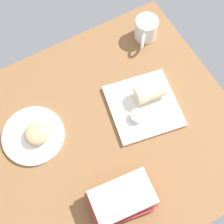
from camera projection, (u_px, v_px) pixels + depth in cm
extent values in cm
cube|color=brown|center=(92.00, 142.00, 120.87)|extent=(110.00, 90.00, 4.00)
cylinder|color=white|center=(33.00, 135.00, 119.01)|extent=(23.06, 23.06, 1.40)
ellipsoid|color=tan|center=(37.00, 133.00, 116.11)|extent=(12.47, 12.14, 4.76)
cube|color=silver|center=(143.00, 106.00, 123.59)|extent=(29.58, 29.58, 1.60)
cylinder|color=silver|center=(137.00, 116.00, 119.62)|extent=(5.25, 5.25, 2.69)
cylinder|color=#CB612A|center=(138.00, 115.00, 118.66)|extent=(4.30, 4.30, 0.40)
cylinder|color=beige|center=(150.00, 92.00, 121.27)|extent=(11.72, 8.02, 6.94)
cube|color=#A53338|center=(122.00, 200.00, 109.01)|extent=(20.27, 16.41, 3.10)
cube|color=#A53338|center=(121.00, 199.00, 106.22)|extent=(22.60, 15.28, 2.93)
cube|color=beige|center=(123.00, 197.00, 103.47)|extent=(21.34, 14.18, 3.16)
cylinder|color=white|center=(146.00, 29.00, 133.09)|extent=(9.34, 9.34, 9.58)
cylinder|color=#B07134|center=(147.00, 22.00, 129.23)|extent=(7.66, 7.66, 0.40)
torus|color=white|center=(143.00, 41.00, 130.70)|extent=(5.59, 5.93, 6.95)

